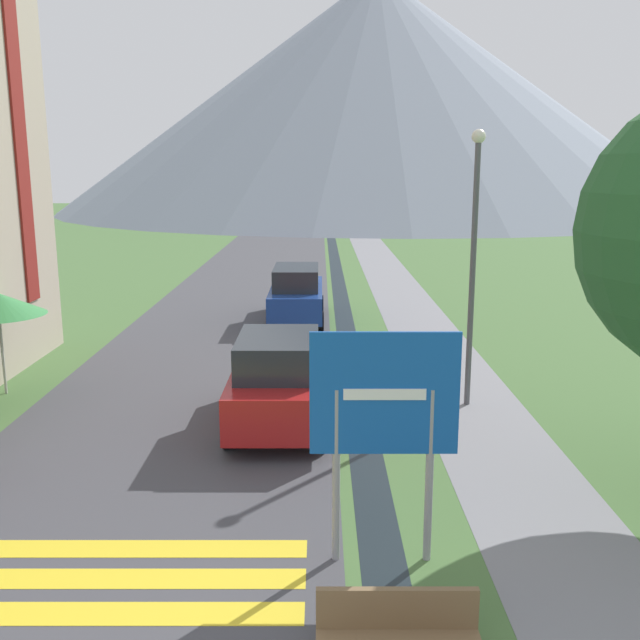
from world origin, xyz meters
name	(u,v)px	position (x,y,z in m)	size (l,w,h in m)	color
ground_plane	(310,316)	(0.00, 20.00, 0.00)	(160.00, 160.00, 0.00)	#476B38
road	(261,274)	(-2.50, 30.00, 0.00)	(6.40, 60.00, 0.01)	#424247
footpath	(389,274)	(3.60, 30.00, 0.00)	(2.20, 60.00, 0.01)	slate
drainage_channel	(339,274)	(1.20, 30.00, 0.00)	(0.60, 60.00, 0.00)	black
crosswalk_marking	(76,595)	(-2.50, 3.86, 0.01)	(5.44, 2.54, 0.01)	yellow
mountain_distant	(378,94)	(6.98, 83.81, 13.43)	(73.50, 73.50, 26.87)	gray
road_sign	(386,414)	(1.18, 4.65, 1.97)	(1.83, 0.11, 3.01)	gray
parked_car_near	(281,380)	(-0.40, 9.56, 0.91)	(1.88, 3.97, 1.82)	#A31919
parked_car_far	(298,294)	(-0.37, 19.26, 0.91)	(1.77, 4.60, 1.82)	navy
cafe_umbrella_rear_green	(0,304)	(-6.62, 11.57, 2.03)	(2.03, 2.03, 2.28)	#B7B2A8
streetlamp	(476,248)	(3.53, 10.83, 3.33)	(0.28, 0.28, 5.68)	#515156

